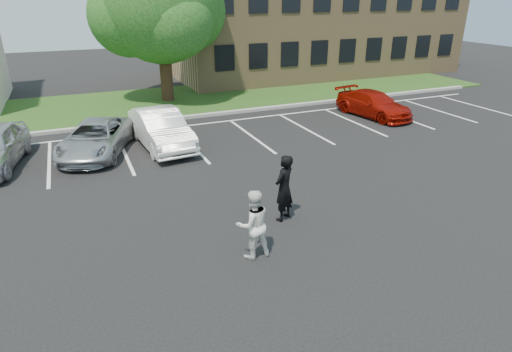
{
  "coord_description": "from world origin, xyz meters",
  "views": [
    {
      "loc": [
        -4.4,
        -9.12,
        6.0
      ],
      "look_at": [
        0.0,
        1.0,
        1.25
      ],
      "focal_mm": 30.0,
      "sensor_mm": 36.0,
      "label": 1
    }
  ],
  "objects": [
    {
      "name": "ground_plane",
      "position": [
        0.0,
        0.0,
        0.0
      ],
      "size": [
        90.0,
        90.0,
        0.0
      ],
      "primitive_type": "plane",
      "color": "black",
      "rests_on": "ground"
    },
    {
      "name": "curb",
      "position": [
        0.0,
        12.0,
        0.07
      ],
      "size": [
        40.0,
        0.3,
        0.15
      ],
      "primitive_type": "cube",
      "color": "gray",
      "rests_on": "ground"
    },
    {
      "name": "grass_strip",
      "position": [
        0.0,
        16.0,
        0.04
      ],
      "size": [
        44.0,
        8.0,
        0.08
      ],
      "primitive_type": "cube",
      "color": "#26470F",
      "rests_on": "ground"
    },
    {
      "name": "stall_lines",
      "position": [
        1.4,
        8.95,
        0.01
      ],
      "size": [
        34.0,
        5.36,
        0.01
      ],
      "color": "white",
      "rests_on": "ground"
    },
    {
      "name": "office_building",
      "position": [
        14.0,
        21.99,
        4.16
      ],
      "size": [
        22.4,
        10.4,
        8.3
      ],
      "color": "#9E7F53",
      "rests_on": "ground"
    },
    {
      "name": "tree",
      "position": [
        0.95,
        16.28,
        5.35
      ],
      "size": [
        7.8,
        7.2,
        8.8
      ],
      "color": "black",
      "rests_on": "ground"
    },
    {
      "name": "man_black_suit",
      "position": [
        0.63,
        0.49,
        0.97
      ],
      "size": [
        0.85,
        0.77,
        1.95
      ],
      "primitive_type": "imported",
      "rotation": [
        0.0,
        0.0,
        3.69
      ],
      "color": "black",
      "rests_on": "ground"
    },
    {
      "name": "man_white_shirt",
      "position": [
        -0.9,
        -0.88,
        0.88
      ],
      "size": [
        0.86,
        0.68,
        1.77
      ],
      "primitive_type": "imported",
      "rotation": [
        0.0,
        0.0,
        3.13
      ],
      "color": "white",
      "rests_on": "ground"
    },
    {
      "name": "car_silver_minivan",
      "position": [
        -3.8,
        8.33,
        0.65
      ],
      "size": [
        3.75,
        5.18,
        1.31
      ],
      "primitive_type": "imported",
      "rotation": [
        0.0,
        0.0,
        -0.37
      ],
      "color": "#ACAFB3",
      "rests_on": "ground"
    },
    {
      "name": "car_white_sedan",
      "position": [
        -1.22,
        8.13,
        0.78
      ],
      "size": [
        2.05,
        4.85,
        1.56
      ],
      "primitive_type": "imported",
      "rotation": [
        0.0,
        0.0,
        0.09
      ],
      "color": "white",
      "rests_on": "ground"
    },
    {
      "name": "car_red_compact",
      "position": [
        9.96,
        8.54,
        0.64
      ],
      "size": [
        2.48,
        4.65,
        1.28
      ],
      "primitive_type": "imported",
      "rotation": [
        0.0,
        0.0,
        0.16
      ],
      "color": "#981006",
      "rests_on": "ground"
    }
  ]
}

